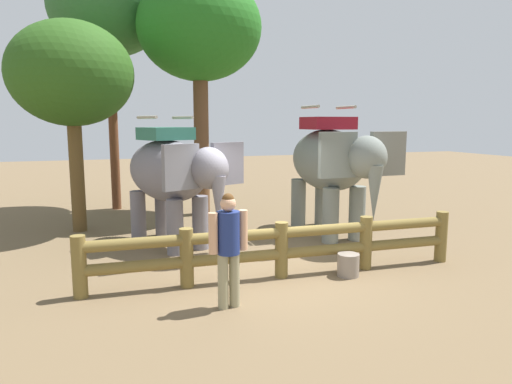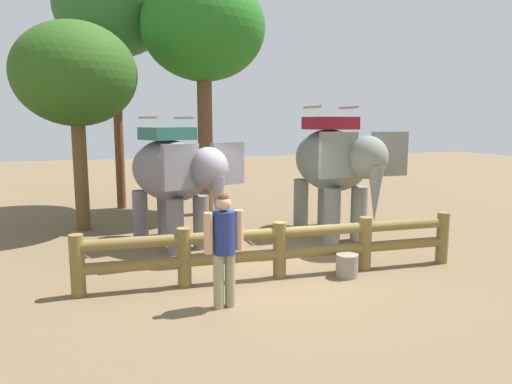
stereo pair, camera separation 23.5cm
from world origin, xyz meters
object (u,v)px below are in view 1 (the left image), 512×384
object	(u,v)px
tree_far_right	(71,75)
feed_bucket	(348,265)
tourist_woman_in_black	(228,242)
tree_back_center	(200,30)
log_fence	(281,246)
elephant_near_left	(172,174)
tree_far_left	(108,7)
elephant_center	(332,163)

from	to	relation	value
tree_far_right	feed_bucket	distance (m)	8.35
tourist_woman_in_black	feed_bucket	bearing A→B (deg)	16.16
tree_back_center	tree_far_right	xyz separation A→B (m)	(-3.59, -1.22, -1.55)
log_fence	tree_back_center	bearing A→B (deg)	91.16
elephant_near_left	tree_back_center	bearing A→B (deg)	68.03
tourist_woman_in_black	feed_bucket	distance (m)	2.75
tourist_woman_in_black	tree_far_left	size ratio (longest dim) A/B	0.22
log_fence	feed_bucket	size ratio (longest dim) A/B	16.99
feed_bucket	tree_back_center	bearing A→B (deg)	101.32
tourist_woman_in_black	elephant_near_left	bearing A→B (deg)	93.94
tree_far_right	feed_bucket	xyz separation A→B (m)	(4.94, -5.53, -3.84)
tourist_woman_in_black	tree_back_center	bearing A→B (deg)	81.10
tourist_woman_in_black	tree_back_center	size ratio (longest dim) A/B	0.25
elephant_center	feed_bucket	size ratio (longest dim) A/B	8.91
log_fence	tourist_woman_in_black	bearing A→B (deg)	-140.72
tree_far_right	elephant_near_left	bearing A→B (deg)	-47.57
tree_back_center	tree_far_right	world-z (taller)	tree_back_center
feed_bucket	elephant_near_left	bearing A→B (deg)	131.27
tourist_woman_in_black	log_fence	bearing A→B (deg)	39.28
feed_bucket	elephant_center	bearing A→B (deg)	68.46
tourist_woman_in_black	tree_back_center	distance (m)	8.83
elephant_near_left	feed_bucket	xyz separation A→B (m)	(2.79, -3.18, -1.48)
tree_far_left	tree_far_right	world-z (taller)	tree_far_left
log_fence	elephant_center	xyz separation A→B (m)	(2.40, 2.65, 1.24)
elephant_near_left	feed_bucket	bearing A→B (deg)	-48.73
tree_far_right	tree_back_center	bearing A→B (deg)	18.76
elephant_center	feed_bucket	bearing A→B (deg)	-111.54
tourist_woman_in_black	tree_far_right	distance (m)	7.35
tree_back_center	tree_far_right	bearing A→B (deg)	-161.24
log_fence	elephant_center	bearing A→B (deg)	47.89
elephant_center	tree_back_center	distance (m)	5.88
tree_back_center	log_fence	bearing A→B (deg)	-88.84
elephant_near_left	tourist_woman_in_black	distance (m)	3.97
log_fence	tree_back_center	size ratio (longest dim) A/B	1.00
elephant_center	tree_far_right	world-z (taller)	tree_far_right
tree_far_left	feed_bucket	bearing A→B (deg)	-65.47
tourist_woman_in_black	feed_bucket	size ratio (longest dim) A/B	4.22
elephant_near_left	tree_back_center	xyz separation A→B (m)	(1.44, 3.57, 3.91)
tree_far_left	tree_far_right	size ratio (longest dim) A/B	1.49
elephant_center	tourist_woman_in_black	world-z (taller)	elephant_center
log_fence	elephant_near_left	bearing A→B (deg)	118.87
feed_bucket	log_fence	bearing A→B (deg)	164.74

